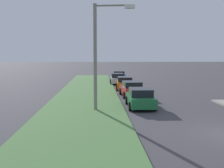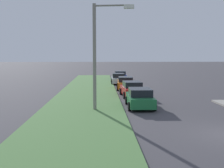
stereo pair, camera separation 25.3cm
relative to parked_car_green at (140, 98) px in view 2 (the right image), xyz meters
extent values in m
cube|color=#517F42|center=(2.44, 4.32, -0.66)|extent=(60.00, 6.00, 0.12)
cube|color=#1E6B38|center=(0.05, 0.00, -0.15)|extent=(4.32, 1.85, 0.70)
cube|color=black|center=(-0.15, 0.00, 0.48)|extent=(2.22, 1.63, 0.55)
cylinder|color=black|center=(1.41, 0.88, -0.40)|extent=(0.64, 0.23, 0.64)
cylinder|color=black|center=(1.39, -0.92, -0.40)|extent=(0.64, 0.23, 0.64)
cylinder|color=black|center=(-1.29, 0.92, -0.40)|extent=(0.64, 0.23, 0.64)
cylinder|color=black|center=(-1.31, -0.88, -0.40)|extent=(0.64, 0.23, 0.64)
cube|color=red|center=(5.58, -0.01, -0.15)|extent=(4.39, 2.04, 0.70)
cube|color=black|center=(5.38, -0.02, 0.48)|extent=(2.29, 1.72, 0.55)
cylinder|color=black|center=(6.88, 0.97, -0.40)|extent=(0.65, 0.26, 0.64)
cylinder|color=black|center=(6.98, -0.83, -0.40)|extent=(0.65, 0.26, 0.64)
cylinder|color=black|center=(4.18, 0.81, -0.40)|extent=(0.65, 0.26, 0.64)
cylinder|color=black|center=(4.28, -0.98, -0.40)|extent=(0.65, 0.26, 0.64)
cube|color=orange|center=(11.22, 0.12, -0.15)|extent=(4.39, 2.03, 0.70)
cube|color=black|center=(11.02, 0.13, 0.48)|extent=(2.28, 1.72, 0.55)
cylinder|color=black|center=(12.62, 0.94, -0.40)|extent=(0.65, 0.25, 0.64)
cylinder|color=black|center=(12.52, -0.85, -0.40)|extent=(0.65, 0.25, 0.64)
cylinder|color=black|center=(9.92, 1.09, -0.40)|extent=(0.65, 0.25, 0.64)
cylinder|color=black|center=(9.82, -0.71, -0.40)|extent=(0.65, 0.25, 0.64)
cube|color=#B2B5BA|center=(17.33, 0.57, -0.15)|extent=(4.33, 1.88, 0.70)
cube|color=black|center=(17.13, 0.57, 0.48)|extent=(2.23, 1.64, 0.55)
cylinder|color=black|center=(18.70, 1.44, -0.40)|extent=(0.64, 0.23, 0.64)
cylinder|color=black|center=(18.66, -0.36, -0.40)|extent=(0.64, 0.23, 0.64)
cylinder|color=black|center=(16.00, 1.49, -0.40)|extent=(0.64, 0.23, 0.64)
cylinder|color=black|center=(15.96, -0.31, -0.40)|extent=(0.64, 0.23, 0.64)
cube|color=#23389E|center=(22.76, -0.02, -0.15)|extent=(4.32, 1.84, 0.70)
cube|color=black|center=(22.56, -0.02, 0.48)|extent=(2.22, 1.62, 0.55)
cylinder|color=black|center=(24.10, 0.89, -0.40)|extent=(0.64, 0.23, 0.64)
cylinder|color=black|center=(24.12, -0.91, -0.40)|extent=(0.64, 0.23, 0.64)
cylinder|color=black|center=(21.40, 0.86, -0.40)|extent=(0.64, 0.23, 0.64)
cylinder|color=black|center=(21.42, -0.94, -0.40)|extent=(0.64, 0.23, 0.64)
cylinder|color=gray|center=(-1.14, 3.39, 3.03)|extent=(0.24, 0.24, 7.50)
cylinder|color=gray|center=(-1.30, 2.20, 6.63)|extent=(0.44, 2.39, 0.12)
cube|color=silver|center=(-1.46, 1.02, 6.53)|extent=(0.45, 0.74, 0.24)
camera|label=1|loc=(-20.51, 3.17, 3.25)|focal=44.07mm
camera|label=2|loc=(-20.52, 2.92, 3.25)|focal=44.07mm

